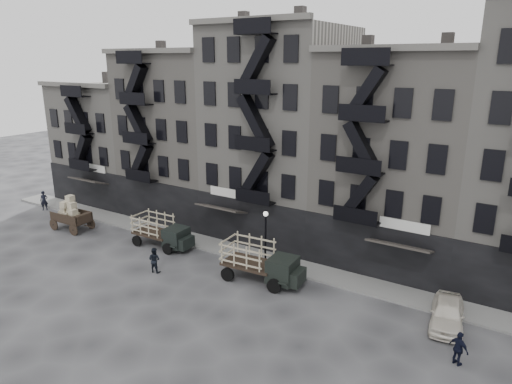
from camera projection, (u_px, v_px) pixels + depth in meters
The scene contains 15 objects.
ground at pixel (211, 271), 32.56m from camera, with size 140.00×140.00×0.00m, color #38383A.
sidewalk at pixel (240, 252), 35.59m from camera, with size 55.00×2.50×0.15m, color slate.
building_west at pixel (118, 141), 49.11m from camera, with size 10.00×11.35×13.20m.
building_midwest at pixel (189, 136), 43.55m from camera, with size 10.00×11.35×16.20m.
building_center at pixel (280, 134), 38.14m from camera, with size 10.00×11.35×18.20m.
building_mideast at pixel (399, 159), 33.30m from camera, with size 10.00×11.35×16.20m.
lamp_post at pixel (266, 231), 32.35m from camera, with size 0.36×0.36×4.28m.
horse at pixel (65, 211), 43.06m from camera, with size 0.77×1.68×1.42m, color beige.
wagon at pixel (70, 211), 40.03m from camera, with size 3.68×2.08×3.06m.
stake_truck_west at pixel (161, 229), 36.42m from camera, with size 5.22×2.30×2.58m.
stake_truck_east at pixel (260, 259), 30.66m from camera, with size 5.76×2.68×2.82m.
car_east at pixel (447, 313), 25.77m from camera, with size 1.76×4.39×1.49m, color silver.
pedestrian_west at pixel (44, 201), 45.38m from camera, with size 0.72×0.47×1.96m, color black.
pedestrian_mid at pixel (154, 260), 32.18m from camera, with size 0.89×0.69×1.83m, color black.
policeman at pixel (459, 349), 22.35m from camera, with size 1.05×0.44×1.80m, color black.
Camera 1 is at (18.59, -23.34, 14.57)m, focal length 32.00 mm.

